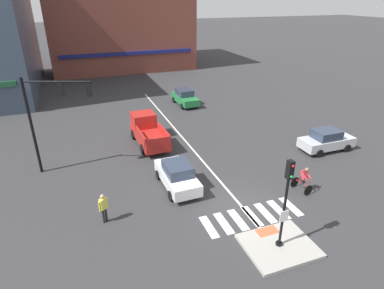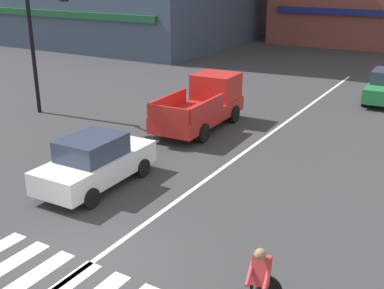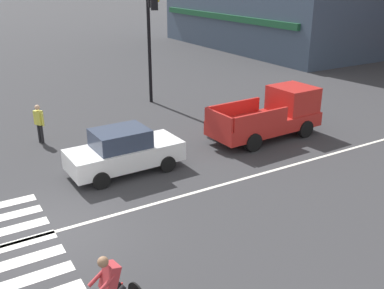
# 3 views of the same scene
# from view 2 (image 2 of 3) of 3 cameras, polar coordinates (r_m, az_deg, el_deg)

# --- Properties ---
(ground_plane) EXTENTS (300.00, 300.00, 0.00)m
(ground_plane) POSITION_cam_2_polar(r_m,az_deg,el_deg) (11.58, -11.50, -13.71)
(ground_plane) COLOR #333335
(crosswalk_stripe_b) EXTENTS (0.44, 1.80, 0.01)m
(crosswalk_stripe_b) POSITION_cam_2_polar(r_m,az_deg,el_deg) (12.15, -20.37, -12.89)
(crosswalk_stripe_b) COLOR silver
(crosswalk_stripe_b) RESTS_ON ground
(crosswalk_stripe_c) EXTENTS (0.44, 1.80, 0.01)m
(crosswalk_stripe_c) POSITION_cam_2_polar(r_m,az_deg,el_deg) (11.59, -17.68, -14.26)
(crosswalk_stripe_c) COLOR silver
(crosswalk_stripe_c) RESTS_ON ground
(crosswalk_stripe_d) EXTENTS (0.44, 1.80, 0.01)m
(crosswalk_stripe_d) POSITION_cam_2_polar(r_m,az_deg,el_deg) (11.07, -14.68, -15.74)
(crosswalk_stripe_d) COLOR silver
(crosswalk_stripe_d) RESTS_ON ground
(lane_centre_line) EXTENTS (0.14, 28.00, 0.01)m
(lane_centre_line) POSITION_cam_2_polar(r_m,az_deg,el_deg) (19.34, 8.35, 0.62)
(lane_centre_line) COLOR silver
(lane_centre_line) RESTS_ON ground
(traffic_light_mast) EXTENTS (3.94, 1.70, 6.34)m
(traffic_light_mast) POSITION_cam_2_polar(r_m,az_deg,el_deg) (21.98, -17.57, 13.94)
(traffic_light_mast) COLOR black
(traffic_light_mast) RESTS_ON ground
(car_white_westbound_near) EXTENTS (1.92, 4.14, 1.64)m
(car_white_westbound_near) POSITION_cam_2_polar(r_m,az_deg,el_deg) (15.05, -11.39, -2.01)
(car_white_westbound_near) COLOR white
(car_white_westbound_near) RESTS_ON ground
(pickup_truck_red_westbound_far) EXTENTS (2.21, 5.17, 2.08)m
(pickup_truck_red_westbound_far) POSITION_cam_2_polar(r_m,az_deg,el_deg) (20.56, 1.47, 4.84)
(pickup_truck_red_westbound_far) COLOR red
(pickup_truck_red_westbound_far) RESTS_ON ground
(cyclist) EXTENTS (0.84, 1.19, 1.68)m
(cyclist) POSITION_cam_2_polar(r_m,az_deg,el_deg) (9.39, 8.11, -15.94)
(cyclist) COLOR black
(cyclist) RESTS_ON ground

